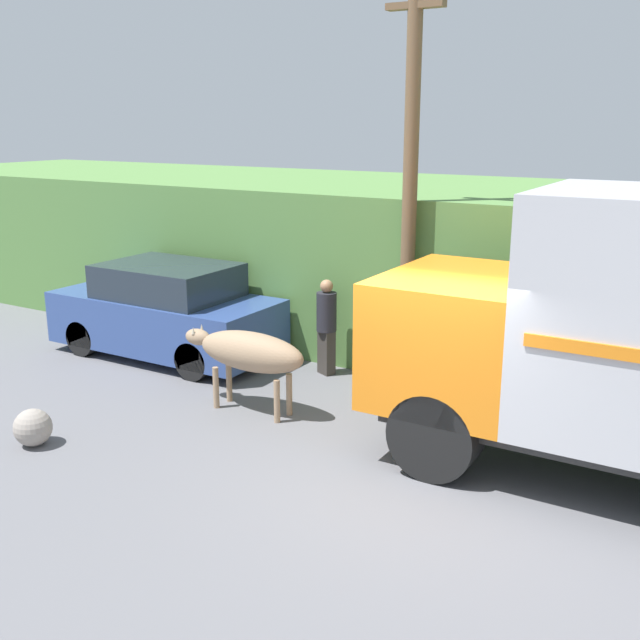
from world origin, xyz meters
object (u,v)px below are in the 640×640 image
object	(u,v)px
parked_suv	(166,312)
pedestrian_on_hill	(327,323)
brown_cow	(249,352)
utility_pole	(410,173)
roadside_rock	(33,427)

from	to	relation	value
parked_suv	pedestrian_on_hill	world-z (taller)	parked_suv
brown_cow	pedestrian_on_hill	size ratio (longest dim) A/B	1.28
parked_suv	pedestrian_on_hill	distance (m)	3.11
brown_cow	utility_pole	xyz separation A→B (m)	(1.49, 2.26, 2.51)
roadside_rock	utility_pole	bearing A→B (deg)	55.53
parked_suv	brown_cow	bearing A→B (deg)	-25.18
parked_suv	utility_pole	bearing A→B (deg)	11.63
parked_suv	pedestrian_on_hill	bearing A→B (deg)	12.48
parked_suv	pedestrian_on_hill	xyz separation A→B (m)	(3.04, 0.62, 0.08)
parked_suv	roadside_rock	bearing A→B (deg)	-72.69
roadside_rock	brown_cow	bearing A→B (deg)	54.58
brown_cow	utility_pole	distance (m)	3.69
pedestrian_on_hill	roadside_rock	size ratio (longest dim) A/B	3.25
brown_cow	roadside_rock	size ratio (longest dim) A/B	4.17
pedestrian_on_hill	utility_pole	size ratio (longest dim) A/B	0.25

